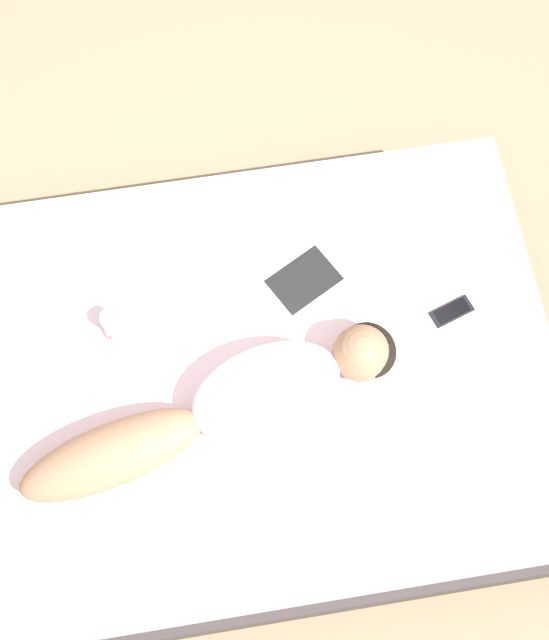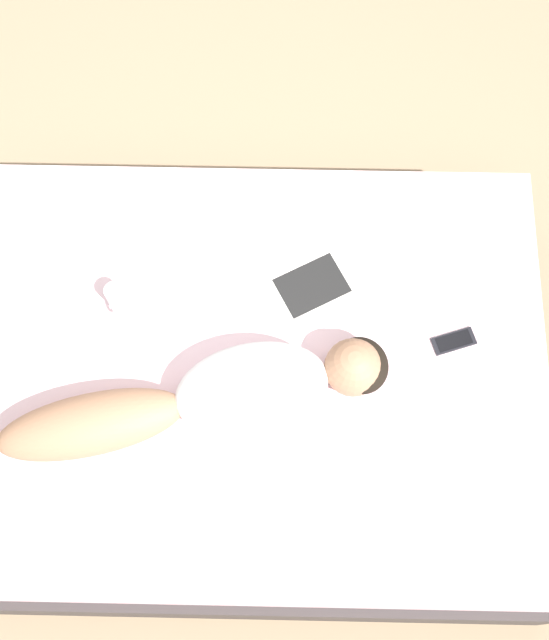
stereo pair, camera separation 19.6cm
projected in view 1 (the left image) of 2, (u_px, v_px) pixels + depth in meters
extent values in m
plane|color=#9E8466|center=(265.00, 408.00, 3.58)|extent=(12.00, 12.00, 0.00)
cube|color=#383333|center=(264.00, 397.00, 3.43)|extent=(1.64, 2.11, 0.33)
cube|color=silver|center=(263.00, 377.00, 3.19)|extent=(1.58, 2.05, 0.19)
ellipsoid|color=#A37556|center=(113.00, 455.00, 2.91)|extent=(0.35, 0.66, 0.17)
ellipsoid|color=white|center=(266.00, 392.00, 2.97)|extent=(0.43, 0.58, 0.20)
ellipsoid|color=black|center=(368.00, 350.00, 3.01)|extent=(0.24, 0.23, 0.11)
sphere|color=#A37556|center=(361.00, 353.00, 3.01)|extent=(0.20, 0.20, 0.20)
cube|color=silver|center=(261.00, 229.00, 3.29)|extent=(0.39, 0.42, 0.01)
cube|color=silver|center=(304.00, 280.00, 3.21)|extent=(0.39, 0.42, 0.01)
cube|color=black|center=(304.00, 280.00, 3.21)|extent=(0.26, 0.29, 0.00)
cylinder|color=white|center=(112.00, 322.00, 3.11)|extent=(0.07, 0.07, 0.09)
cylinder|color=black|center=(110.00, 318.00, 3.07)|extent=(0.06, 0.06, 0.01)
torus|color=white|center=(113.00, 333.00, 3.10)|extent=(0.06, 0.01, 0.06)
cube|color=black|center=(452.00, 311.00, 3.17)|extent=(0.11, 0.17, 0.01)
cube|color=black|center=(452.00, 311.00, 3.17)|extent=(0.09, 0.14, 0.00)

